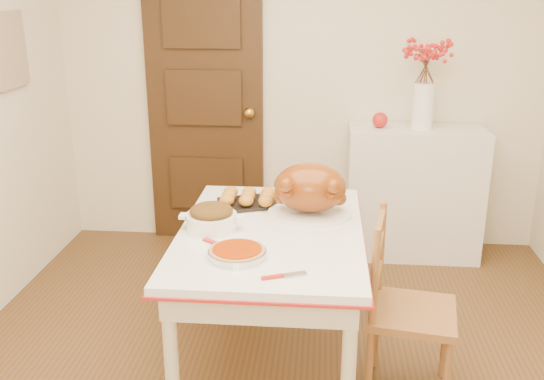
# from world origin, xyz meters

# --- Properties ---
(wall_back) EXTENTS (3.50, 0.00, 2.50)m
(wall_back) POSITION_xyz_m (0.00, 2.00, 1.25)
(wall_back) COLOR beige
(wall_back) RESTS_ON ground
(door_back) EXTENTS (0.85, 0.06, 2.06)m
(door_back) POSITION_xyz_m (-0.70, 1.97, 1.03)
(door_back) COLOR #341C0C
(door_back) RESTS_ON ground
(photo_board) EXTENTS (0.03, 0.35, 0.45)m
(photo_board) POSITION_xyz_m (-1.73, 1.20, 1.50)
(photo_board) COLOR #C1AE8C
(photo_board) RESTS_ON ground
(sideboard) EXTENTS (0.94, 0.42, 0.94)m
(sideboard) POSITION_xyz_m (0.82, 1.78, 0.47)
(sideboard) COLOR silver
(sideboard) RESTS_ON floor
(kitchen_table) EXTENTS (0.88, 1.29, 0.77)m
(kitchen_table) POSITION_xyz_m (-0.06, 0.26, 0.39)
(kitchen_table) COLOR white
(kitchen_table) RESTS_ON floor
(chair_oak) EXTENTS (0.46, 0.46, 0.90)m
(chair_oak) POSITION_xyz_m (0.60, 0.14, 0.45)
(chair_oak) COLOR brown
(chair_oak) RESTS_ON floor
(berry_vase) EXTENTS (0.33, 0.33, 0.65)m
(berry_vase) POSITION_xyz_m (0.84, 1.78, 1.26)
(berry_vase) COLOR white
(berry_vase) RESTS_ON sideboard
(apple) EXTENTS (0.11, 0.11, 0.11)m
(apple) POSITION_xyz_m (0.56, 1.78, 0.99)
(apple) COLOR #AF1F19
(apple) RESTS_ON sideboard
(turkey_platter) EXTENTS (0.51, 0.46, 0.27)m
(turkey_platter) POSITION_xyz_m (0.11, 0.46, 0.90)
(turkey_platter) COLOR #74310D
(turkey_platter) RESTS_ON kitchen_table
(pumpkin_pie) EXTENTS (0.31, 0.31, 0.05)m
(pumpkin_pie) POSITION_xyz_m (-0.18, -0.06, 0.80)
(pumpkin_pie) COLOR #922800
(pumpkin_pie) RESTS_ON kitchen_table
(stuffing_dish) EXTENTS (0.33, 0.27, 0.12)m
(stuffing_dish) POSITION_xyz_m (-0.34, 0.24, 0.83)
(stuffing_dish) COLOR #5A3C11
(stuffing_dish) RESTS_ON kitchen_table
(rolls_tray) EXTENTS (0.35, 0.31, 0.08)m
(rolls_tray) POSITION_xyz_m (-0.22, 0.59, 0.81)
(rolls_tray) COLOR #C28723
(rolls_tray) RESTS_ON kitchen_table
(pie_server) EXTENTS (0.19, 0.12, 0.01)m
(pie_server) POSITION_xyz_m (0.03, -0.23, 0.78)
(pie_server) COLOR silver
(pie_server) RESTS_ON kitchen_table
(carving_knife) EXTENTS (0.25, 0.21, 0.01)m
(carving_knife) POSITION_xyz_m (-0.25, 0.03, 0.78)
(carving_knife) COLOR silver
(carving_knife) RESTS_ON kitchen_table
(drinking_glass) EXTENTS (0.07, 0.07, 0.10)m
(drinking_glass) POSITION_xyz_m (0.03, 0.81, 0.82)
(drinking_glass) COLOR white
(drinking_glass) RESTS_ON kitchen_table
(shaker_pair) EXTENTS (0.11, 0.07, 0.10)m
(shaker_pair) POSITION_xyz_m (0.23, 0.74, 0.82)
(shaker_pair) COLOR white
(shaker_pair) RESTS_ON kitchen_table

